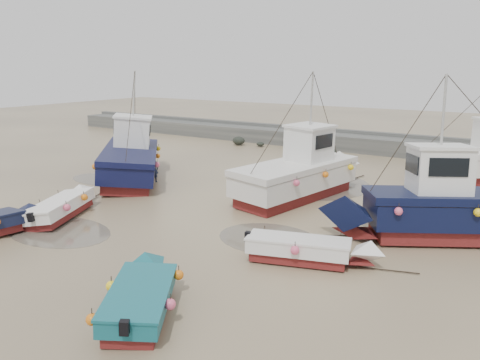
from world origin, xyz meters
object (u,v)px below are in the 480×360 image
object	(u,v)px
dinghy_3	(309,248)
cabin_boat_1	(303,171)
person	(154,182)
cabin_boat_0	(129,156)
cabin_boat_2	(446,206)
dinghy_0	(64,204)
dinghy_2	(142,292)

from	to	relation	value
dinghy_3	cabin_boat_1	bearing A→B (deg)	-170.36
person	dinghy_3	bearing A→B (deg)	129.92
cabin_boat_0	cabin_boat_2	bearing A→B (deg)	-44.26
dinghy_3	person	world-z (taller)	dinghy_3
dinghy_0	dinghy_3	bearing A→B (deg)	-18.67
dinghy_0	cabin_boat_0	bearing A→B (deg)	88.58
cabin_boat_0	cabin_boat_1	bearing A→B (deg)	-31.91
dinghy_3	cabin_boat_0	bearing A→B (deg)	-128.88
dinghy_0	person	bearing A→B (deg)	73.74
cabin_boat_1	person	size ratio (longest dim) A/B	6.65
cabin_boat_2	person	distance (m)	15.81
cabin_boat_2	dinghy_3	bearing A→B (deg)	115.10
dinghy_3	dinghy_2	bearing A→B (deg)	-42.15
dinghy_3	cabin_boat_1	world-z (taller)	cabin_boat_1
dinghy_2	dinghy_3	size ratio (longest dim) A/B	0.89
cabin_boat_0	cabin_boat_2	size ratio (longest dim) A/B	1.00
dinghy_2	cabin_boat_1	bearing A→B (deg)	62.80
dinghy_0	dinghy_2	distance (m)	9.78
dinghy_0	dinghy_2	bearing A→B (deg)	-50.04
dinghy_0	person	world-z (taller)	dinghy_0
dinghy_2	person	bearing A→B (deg)	98.88
dinghy_0	cabin_boat_2	distance (m)	15.95
person	dinghy_2	bearing A→B (deg)	106.19
cabin_boat_1	cabin_boat_2	world-z (taller)	same
cabin_boat_0	cabin_boat_2	distance (m)	17.68
cabin_boat_0	person	distance (m)	2.32
dinghy_0	person	size ratio (longest dim) A/B	3.82
dinghy_2	cabin_boat_0	size ratio (longest dim) A/B	0.53
dinghy_0	cabin_boat_0	xyz separation A→B (m)	(-2.91, 6.82, 0.76)
person	cabin_boat_1	bearing A→B (deg)	166.62
person	cabin_boat_0	bearing A→B (deg)	-26.85
dinghy_0	dinghy_3	size ratio (longest dim) A/B	1.08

